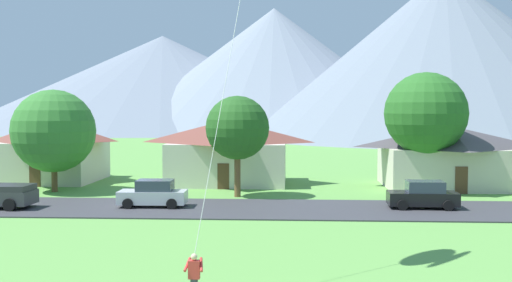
{
  "coord_description": "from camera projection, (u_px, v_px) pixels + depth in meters",
  "views": [
    {
      "loc": [
        1.4,
        -6.22,
        6.21
      ],
      "look_at": [
        0.16,
        15.72,
        5.02
      ],
      "focal_mm": 42.19,
      "sensor_mm": 36.0,
      "label": 1
    }
  ],
  "objects": [
    {
      "name": "mountain_far_west_ridge",
      "position": [
        444.0,
        55.0,
        127.84
      ],
      "size": [
        84.67,
        84.67,
        35.28
      ],
      "primitive_type": "cone",
      "color": "slate",
      "rests_on": "ground"
    },
    {
      "name": "house_right_center",
      "position": [
        228.0,
        150.0,
        49.88
      ],
      "size": [
        10.22,
        8.11,
        5.3
      ],
      "color": "beige",
      "rests_on": "ground"
    },
    {
      "name": "mountain_far_east_ridge",
      "position": [
        274.0,
        70.0,
        167.18
      ],
      "size": [
        90.33,
        90.33,
        34.02
      ],
      "primitive_type": "cone",
      "color": "gray",
      "rests_on": "ground"
    },
    {
      "name": "tree_near_left",
      "position": [
        426.0,
        114.0,
        44.48
      ],
      "size": [
        6.12,
        6.12,
        8.92
      ],
      "color": "#4C3823",
      "rests_on": "ground"
    },
    {
      "name": "mountain_east_ridge",
      "position": [
        163.0,
        82.0,
        186.9
      ],
      "size": [
        121.89,
        121.89,
        28.74
      ],
      "primitive_type": "cone",
      "color": "slate",
      "rests_on": "ground"
    },
    {
      "name": "house_left_center",
      "position": [
        54.0,
        149.0,
        51.43
      ],
      "size": [
        8.03,
        8.41,
        5.3
      ],
      "color": "beige",
      "rests_on": "ground"
    },
    {
      "name": "road_strip",
      "position": [
        267.0,
        209.0,
        36.99
      ],
      "size": [
        160.0,
        7.42,
        0.08
      ],
      "primitive_type": "cube",
      "color": "#38383D",
      "rests_on": "ground"
    },
    {
      "name": "tree_right_of_center",
      "position": [
        54.0,
        131.0,
        44.69
      ],
      "size": [
        6.17,
        6.17,
        7.64
      ],
      "color": "brown",
      "rests_on": "ground"
    },
    {
      "name": "parked_car_silver_mid_east",
      "position": [
        153.0,
        194.0,
        37.6
      ],
      "size": [
        4.24,
        2.15,
        1.68
      ],
      "color": "#B7BCC1",
      "rests_on": "road_strip"
    },
    {
      "name": "parked_car_black_west_end",
      "position": [
        423.0,
        195.0,
        37.0
      ],
      "size": [
        4.24,
        2.16,
        1.68
      ],
      "color": "black",
      "rests_on": "road_strip"
    },
    {
      "name": "house_leftmost",
      "position": [
        447.0,
        155.0,
        47.6
      ],
      "size": [
        10.6,
        8.63,
        4.9
      ],
      "color": "beige",
      "rests_on": "ground"
    },
    {
      "name": "tree_left_of_center",
      "position": [
        237.0,
        128.0,
        42.08
      ],
      "size": [
        4.49,
        4.49,
        7.12
      ],
      "color": "brown",
      "rests_on": "ground"
    }
  ]
}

